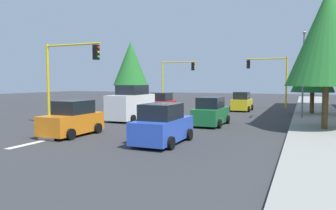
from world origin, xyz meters
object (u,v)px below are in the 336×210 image
object	(u,v)px
car_red	(162,104)
traffic_signal_far_right	(175,74)
traffic_signal_far_left	(270,72)
car_yellow	(242,102)
tree_opposite_side	(131,64)
traffic_signal_near_right	(68,67)
tree_roadside_near	(328,37)
car_blue	(163,125)
delivery_van_white	(131,104)
street_lamp_curbside	(303,65)
car_orange	(72,120)
car_green	(211,112)
tree_roadside_mid	(313,67)

from	to	relation	value
car_red	traffic_signal_far_right	bearing A→B (deg)	-165.97
traffic_signal_far_left	car_yellow	world-z (taller)	traffic_signal_far_left
tree_opposite_side	car_yellow	size ratio (longest dim) A/B	2.18
traffic_signal_near_right	tree_opposite_side	distance (m)	18.81
tree_roadside_near	car_blue	world-z (taller)	tree_roadside_near
tree_opposite_side	car_red	distance (m)	11.72
tree_opposite_side	car_blue	distance (m)	25.90
tree_opposite_side	delivery_van_white	size ratio (longest dim) A/B	1.69
street_lamp_curbside	car_blue	size ratio (longest dim) A/B	1.72
car_orange	car_blue	size ratio (longest dim) A/B	0.95
car_blue	tree_roadside_near	bearing A→B (deg)	134.26
car_orange	traffic_signal_far_left	bearing A→B (deg)	159.91
traffic_signal_far_right	car_red	size ratio (longest dim) A/B	1.56
delivery_van_white	car_orange	xyz separation A→B (m)	(7.68, 0.52, -0.39)
street_lamp_curbside	car_red	distance (m)	12.97
traffic_signal_far_right	tree_opposite_side	world-z (taller)	tree_opposite_side
tree_roadside_near	car_green	bearing A→B (deg)	-89.44
street_lamp_curbside	tree_roadside_near	bearing A→B (deg)	13.05
tree_roadside_near	car_yellow	xyz separation A→B (m)	(-11.92, -7.12, -4.84)
traffic_signal_near_right	tree_roadside_near	bearing A→B (deg)	103.87
traffic_signal_far_right	tree_roadside_near	size ratio (longest dim) A/B	0.65
traffic_signal_far_left	delivery_van_white	world-z (taller)	traffic_signal_far_left
street_lamp_curbside	car_yellow	distance (m)	9.25
tree_roadside_mid	car_green	bearing A→B (deg)	-33.39
traffic_signal_far_right	street_lamp_curbside	xyz separation A→B (m)	(10.39, 14.89, 0.36)
car_green	traffic_signal_far_left	bearing A→B (deg)	171.68
tree_roadside_mid	traffic_signal_far_left	bearing A→B (deg)	-144.44
traffic_signal_far_left	traffic_signal_far_right	xyz separation A→B (m)	(-0.00, -11.40, -0.08)
street_lamp_curbside	car_red	size ratio (longest dim) A/B	1.94
car_orange	car_green	bearing A→B (deg)	139.25
traffic_signal_far_left	car_blue	size ratio (longest dim) A/B	1.42
traffic_signal_far_right	car_green	xyz separation A→B (m)	(16.07, 9.05, -3.09)
traffic_signal_far_right	tree_roadside_near	distance (m)	22.83
traffic_signal_far_left	traffic_signal_near_right	distance (m)	23.03
traffic_signal_far_left	car_orange	size ratio (longest dim) A/B	1.50
street_lamp_curbside	tree_roadside_mid	world-z (taller)	street_lamp_curbside
car_blue	tree_roadside_mid	bearing A→B (deg)	157.85
tree_roadside_mid	delivery_van_white	size ratio (longest dim) A/B	1.40
tree_roadside_mid	car_yellow	xyz separation A→B (m)	(-1.92, -6.62, -3.49)
street_lamp_curbside	tree_roadside_near	distance (m)	5.92
tree_roadside_mid	car_orange	world-z (taller)	tree_roadside_mid
traffic_signal_far_right	car_blue	size ratio (longest dim) A/B	1.39
traffic_signal_far_left	tree_roadside_mid	size ratio (longest dim) A/B	0.86
car_green	tree_roadside_near	bearing A→B (deg)	90.56
traffic_signal_far_right	traffic_signal_far_left	bearing A→B (deg)	90.00
traffic_signal_far_left	delivery_van_white	distance (m)	18.15
street_lamp_curbside	car_green	size ratio (longest dim) A/B	1.71
traffic_signal_far_left	tree_roadside_mid	world-z (taller)	tree_roadside_mid
car_orange	car_yellow	bearing A→B (deg)	162.15
tree_roadside_mid	car_yellow	size ratio (longest dim) A/B	1.80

